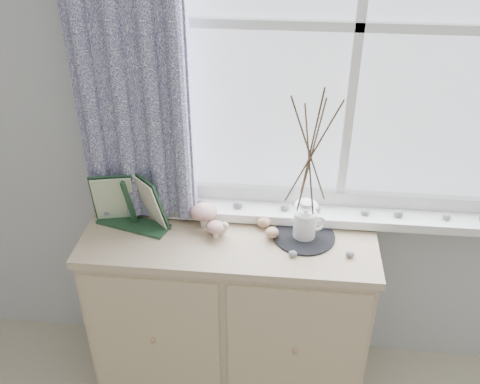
{
  "coord_description": "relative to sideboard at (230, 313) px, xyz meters",
  "views": [
    {
      "loc": [
        0.07,
        0.03,
        2.17
      ],
      "look_at": [
        -0.1,
        1.7,
        1.1
      ],
      "focal_mm": 40.0,
      "sensor_mm": 36.0,
      "label": 1
    }
  ],
  "objects": [
    {
      "name": "sideboard",
      "position": [
        0.0,
        0.0,
        0.0
      ],
      "size": [
        1.2,
        0.45,
        0.85
      ],
      "color": "beige",
      "rests_on": "ground"
    },
    {
      "name": "botanical_book",
      "position": [
        -0.41,
        0.01,
        0.55
      ],
      "size": [
        0.38,
        0.22,
        0.25
      ],
      "primitive_type": null,
      "rotation": [
        0.0,
        0.0,
        -0.27
      ],
      "color": "#1C3B24",
      "rests_on": "sideboard"
    },
    {
      "name": "toadstool_cluster",
      "position": [
        -0.1,
        0.05,
        0.49
      ],
      "size": [
        0.15,
        0.16,
        0.1
      ],
      "color": "white",
      "rests_on": "sideboard"
    },
    {
      "name": "wooden_eggs",
      "position": [
        0.15,
        0.05,
        0.45
      ],
      "size": [
        0.09,
        0.11,
        0.07
      ],
      "color": "tan",
      "rests_on": "sideboard"
    },
    {
      "name": "songbird_figurine",
      "position": [
        -0.05,
        0.02,
        0.46
      ],
      "size": [
        0.14,
        0.1,
        0.07
      ],
      "primitive_type": null,
      "rotation": [
        0.0,
        0.0,
        -0.36
      ],
      "color": "silver",
      "rests_on": "sideboard"
    },
    {
      "name": "crocheted_doily",
      "position": [
        0.3,
        0.03,
        0.43
      ],
      "size": [
        0.25,
        0.25,
        0.01
      ],
      "primitive_type": "cylinder",
      "color": "black",
      "rests_on": "sideboard"
    },
    {
      "name": "twig_pitcher",
      "position": [
        0.3,
        0.03,
        0.82
      ],
      "size": [
        0.3,
        0.3,
        0.69
      ],
      "rotation": [
        0.0,
        0.0,
        0.29
      ],
      "color": "white",
      "rests_on": "crocheted_doily"
    },
    {
      "name": "sideboard_pebbles",
      "position": [
        0.3,
        0.0,
        0.44
      ],
      "size": [
        0.33,
        0.23,
        0.02
      ],
      "color": "gray",
      "rests_on": "sideboard"
    }
  ]
}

